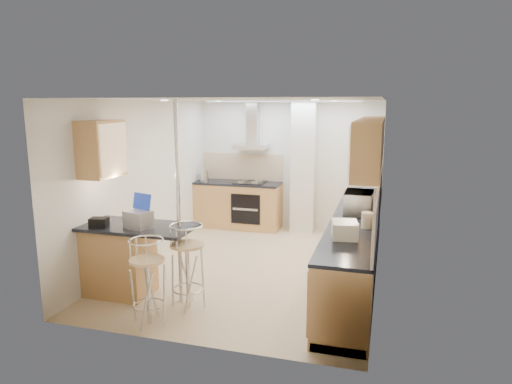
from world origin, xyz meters
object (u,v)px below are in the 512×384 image
(laptop, at_px, (138,219))
(bread_bin, at_px, (345,230))
(bar_stool_near, at_px, (148,282))
(microwave, at_px, (359,203))
(bar_stool_end, at_px, (188,266))

(laptop, height_order, bread_bin, laptop)
(bar_stool_near, bearing_deg, laptop, 151.12)
(microwave, relative_size, bread_bin, 1.57)
(laptop, relative_size, bar_stool_end, 0.30)
(laptop, bearing_deg, bread_bin, 25.97)
(microwave, bearing_deg, bar_stool_near, 135.45)
(bar_stool_near, height_order, bread_bin, bread_bin)
(bread_bin, bearing_deg, bar_stool_end, -176.95)
(microwave, height_order, bread_bin, microwave)
(bar_stool_near, relative_size, bar_stool_end, 0.95)
(laptop, bearing_deg, microwave, 49.80)
(laptop, relative_size, bread_bin, 0.86)
(bar_stool_near, bearing_deg, microwave, 69.44)
(laptop, distance_m, bread_bin, 2.50)
(microwave, relative_size, bar_stool_near, 0.57)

